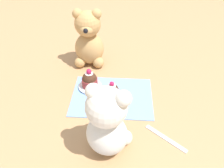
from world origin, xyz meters
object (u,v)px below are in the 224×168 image
object	(u,v)px
cupcake_near_cream_bear	(112,92)
cupcake_near_tan_bear	(90,80)
teaspoon	(166,138)
teddy_bear_cream	(109,122)
saucer_plate	(90,86)
teddy_bear_tan	(89,40)

from	to	relation	value
cupcake_near_cream_bear	cupcake_near_tan_bear	distance (m)	0.09
teaspoon	cupcake_near_tan_bear	bearing A→B (deg)	178.81
teaspoon	teddy_bear_cream	bearing A→B (deg)	-127.95
saucer_plate	cupcake_near_tan_bear	bearing A→B (deg)	153.43
cupcake_near_cream_bear	saucer_plate	xyz separation A→B (m)	(0.08, -0.05, -0.02)
teddy_bear_cream	cupcake_near_cream_bear	world-z (taller)	teddy_bear_cream
saucer_plate	teaspoon	bearing A→B (deg)	140.31
cupcake_near_cream_bear	cupcake_near_tan_bear	size ratio (longest dim) A/B	0.95
teddy_bear_cream	saucer_plate	size ratio (longest dim) A/B	2.64
teddy_bear_tan	cupcake_near_tan_bear	bearing A→B (deg)	-83.68
cupcake_near_cream_bear	cupcake_near_tan_bear	xyz separation A→B (m)	(0.08, -0.05, 0.01)
teddy_bear_cream	cupcake_near_tan_bear	size ratio (longest dim) A/B	3.04
teddy_bear_cream	cupcake_near_tan_bear	world-z (taller)	teddy_bear_cream
teddy_bear_tan	cupcake_near_tan_bear	distance (m)	0.17
teddy_bear_cream	teddy_bear_tan	bearing A→B (deg)	-59.64
cupcake_near_cream_bear	saucer_plate	distance (m)	0.10
teddy_bear_cream	cupcake_near_tan_bear	xyz separation A→B (m)	(0.08, -0.23, -0.07)
saucer_plate	cupcake_near_tan_bear	xyz separation A→B (m)	(-0.00, 0.00, 0.03)
teddy_bear_tan	cupcake_near_cream_bear	distance (m)	0.24
saucer_plate	cupcake_near_tan_bear	size ratio (longest dim) A/B	1.15
cupcake_near_tan_bear	teddy_bear_cream	bearing A→B (deg)	109.65
teddy_bear_cream	teaspoon	world-z (taller)	teddy_bear_cream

